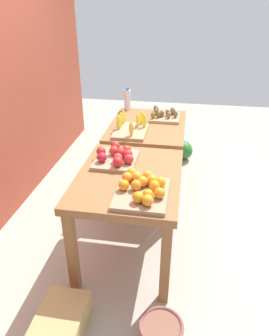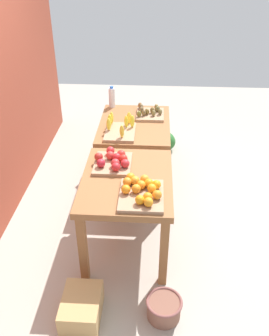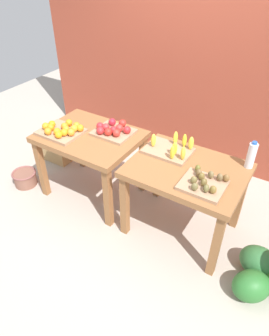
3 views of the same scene
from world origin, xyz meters
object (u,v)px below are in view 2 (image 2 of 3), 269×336
at_px(kiwi_bin, 150,113).
at_px(wicker_basket, 164,308).
at_px(orange_bin, 142,191).
at_px(cardboard_produce_box, 82,308).
at_px(watermelon_pile, 154,133).
at_px(water_bottle, 112,97).
at_px(display_table_left, 127,189).
at_px(apple_bin, 113,161).
at_px(banana_crate, 120,129).
at_px(display_table_right, 135,132).

distance_m(kiwi_bin, wicker_basket, 2.27).
distance_m(orange_bin, cardboard_produce_box, 1.04).
bearing_deg(watermelon_pile, kiwi_bin, 175.26).
relative_size(water_bottle, cardboard_produce_box, 0.66).
relative_size(display_table_left, orange_bin, 2.29).
distance_m(apple_bin, watermelon_pile, 1.99).
xyz_separation_m(water_bottle, wicker_basket, (-2.38, -0.66, -0.81)).
xyz_separation_m(display_table_left, wicker_basket, (-0.80, -0.35, -0.57)).
xyz_separation_m(banana_crate, watermelon_pile, (1.17, -0.36, -0.64)).
distance_m(display_table_right, wicker_basket, 2.04).
bearing_deg(apple_bin, cardboard_produce_box, 171.39).
relative_size(display_table_left, water_bottle, 3.96).
bearing_deg(cardboard_produce_box, orange_bin, -36.54).
distance_m(display_table_right, cardboard_produce_box, 2.07).
bearing_deg(wicker_basket, kiwi_bin, 4.95).
bearing_deg(display_table_right, watermelon_pile, -13.52).
xyz_separation_m(orange_bin, cardboard_produce_box, (-0.60, 0.44, -0.72)).
relative_size(orange_bin, cardboard_produce_box, 1.14).
relative_size(watermelon_pile, cardboard_produce_box, 1.62).
bearing_deg(kiwi_bin, orange_bin, 179.19).
height_order(apple_bin, water_bottle, water_bottle).
distance_m(water_bottle, watermelon_pile, 1.01).
xyz_separation_m(apple_bin, wicker_basket, (-1.01, -0.49, -0.73)).
distance_m(water_bottle, cardboard_produce_box, 2.55).
height_order(display_table_right, kiwi_bin, kiwi_bin).
relative_size(display_table_right, orange_bin, 2.29).
bearing_deg(water_bottle, display_table_right, -146.13).
height_order(kiwi_bin, wicker_basket, kiwi_bin).
distance_m(apple_bin, cardboard_produce_box, 1.29).
bearing_deg(watermelon_pile, water_bottle, 131.64).
distance_m(display_table_left, orange_bin, 0.33).
bearing_deg(display_table_right, kiwi_bin, -37.08).
bearing_deg(kiwi_bin, cardboard_produce_box, 168.00).
bearing_deg(cardboard_produce_box, display_table_right, -8.67).
relative_size(orange_bin, watermelon_pile, 0.70).
bearing_deg(display_table_left, apple_bin, 34.56).
distance_m(display_table_left, watermelon_pile, 2.12).
bearing_deg(cardboard_produce_box, water_bottle, 0.18).
xyz_separation_m(kiwi_bin, watermelon_pile, (0.71, -0.06, -0.63)).
height_order(display_table_left, cardboard_produce_box, display_table_left).
xyz_separation_m(apple_bin, water_bottle, (1.37, 0.17, 0.08)).
distance_m(display_table_right, water_bottle, 0.60).
bearing_deg(cardboard_produce_box, banana_crate, -5.26).
bearing_deg(kiwi_bin, display_table_left, 172.98).
xyz_separation_m(apple_bin, banana_crate, (0.67, 0.00, -0.00)).
xyz_separation_m(watermelon_pile, wicker_basket, (-2.85, -0.13, -0.09)).
height_order(banana_crate, water_bottle, water_bottle).
xyz_separation_m(display_table_left, display_table_right, (1.12, 0.00, 0.00)).
distance_m(banana_crate, water_bottle, 0.72).
distance_m(display_table_left, display_table_right, 1.12).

